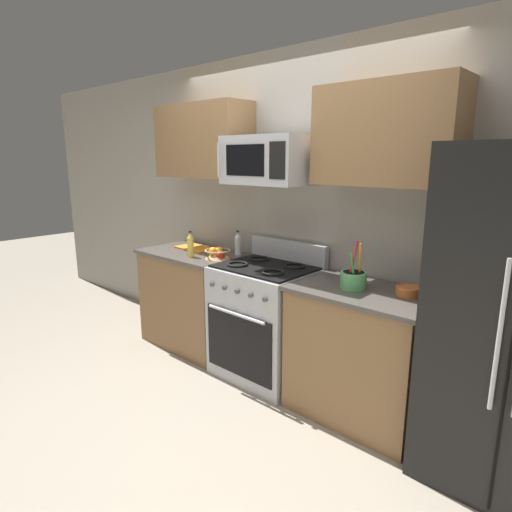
% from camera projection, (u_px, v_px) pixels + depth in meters
% --- Properties ---
extents(ground_plane, '(16.00, 16.00, 0.00)m').
position_uv_depth(ground_plane, '(206.00, 406.00, 3.12)').
color(ground_plane, gray).
extents(wall_back, '(8.00, 0.10, 2.60)m').
position_uv_depth(wall_back, '(296.00, 214.00, 3.58)').
color(wall_back, '#9E998E').
rests_on(wall_back, ground).
extents(counter_left, '(1.00, 0.63, 0.91)m').
position_uv_depth(counter_left, '(194.00, 298.00, 4.08)').
color(counter_left, olive).
rests_on(counter_left, ground).
extents(range_oven, '(0.76, 0.67, 1.09)m').
position_uv_depth(range_oven, '(266.00, 320.00, 3.49)').
color(range_oven, '#B2B5BA').
rests_on(range_oven, ground).
extents(counter_right, '(0.94, 0.63, 0.91)m').
position_uv_depth(counter_right, '(361.00, 353.00, 2.93)').
color(counter_right, olive).
rests_on(counter_right, ground).
extents(microwave, '(0.68, 0.44, 0.36)m').
position_uv_depth(microwave, '(269.00, 160.00, 3.23)').
color(microwave, '#B2B5BA').
extents(upper_cabinets_left, '(0.99, 0.34, 0.64)m').
position_uv_depth(upper_cabinets_left, '(203.00, 141.00, 3.87)').
color(upper_cabinets_left, olive).
extents(upper_cabinets_right, '(0.93, 0.34, 0.64)m').
position_uv_depth(upper_cabinets_right, '(386.00, 135.00, 2.72)').
color(upper_cabinets_right, olive).
extents(utensil_crock, '(0.17, 0.17, 0.32)m').
position_uv_depth(utensil_crock, '(353.00, 279.00, 2.85)').
color(utensil_crock, '#59AD66').
rests_on(utensil_crock, counter_right).
extents(fruit_basket, '(0.22, 0.22, 0.11)m').
position_uv_depth(fruit_basket, '(217.00, 253.00, 3.70)').
color(fruit_basket, tan).
rests_on(fruit_basket, counter_left).
extents(apple_loose, '(0.08, 0.08, 0.08)m').
position_uv_depth(apple_loose, '(220.00, 255.00, 3.66)').
color(apple_loose, red).
rests_on(apple_loose, counter_left).
extents(cutting_board, '(0.40, 0.25, 0.02)m').
position_uv_depth(cutting_board, '(196.00, 248.00, 4.10)').
color(cutting_board, orange).
rests_on(cutting_board, counter_left).
extents(bottle_vinegar, '(0.06, 0.06, 0.22)m').
position_uv_depth(bottle_vinegar, '(238.00, 244.00, 3.84)').
color(bottle_vinegar, silver).
rests_on(bottle_vinegar, counter_left).
extents(bottle_oil, '(0.06, 0.06, 0.23)m').
position_uv_depth(bottle_oil, '(190.00, 245.00, 3.75)').
color(bottle_oil, gold).
rests_on(bottle_oil, counter_left).
extents(prep_bowl, '(0.16, 0.16, 0.06)m').
position_uv_depth(prep_bowl, '(408.00, 291.00, 2.71)').
color(prep_bowl, '#D1662D').
rests_on(prep_bowl, counter_right).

